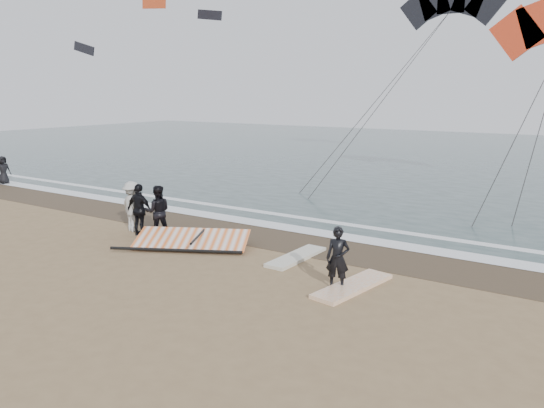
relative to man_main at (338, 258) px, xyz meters
The scene contains 12 objects.
ground 3.10m from the man_main, 157.30° to the right, with size 120.00×120.00×0.00m, color #8C704C.
sea 31.98m from the man_main, 94.94° to the left, with size 120.00×54.00×0.02m, color #233838.
wet_sand 4.42m from the man_main, 129.40° to the left, with size 120.00×2.80×0.01m, color #4C3D2B.
foam_near 5.55m from the man_main, 120.08° to the left, with size 120.00×0.90×0.01m, color white.
foam_far 7.06m from the man_main, 113.10° to the left, with size 120.00×0.45×0.01m, color white.
man_main is the anchor object (origin of this frame).
board_white 0.90m from the man_main, 39.87° to the left, with size 0.77×2.76×0.11m, color white.
board_cream 2.89m from the man_main, 143.05° to the left, with size 0.69×2.57×0.11m, color beige.
trio_cluster 8.50m from the man_main, behind, with size 2.66×1.19×1.90m.
sail_rig 5.95m from the man_main, behind, with size 4.05×3.29×0.50m.
kite_dark 27.90m from the man_main, 99.87° to the left, with size 7.92×8.06×19.09m.
distant_kites 45.41m from the man_main, 141.36° to the left, with size 14.86×6.12×5.29m.
Camera 1 is at (8.51, -10.95, 5.13)m, focal length 35.00 mm.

